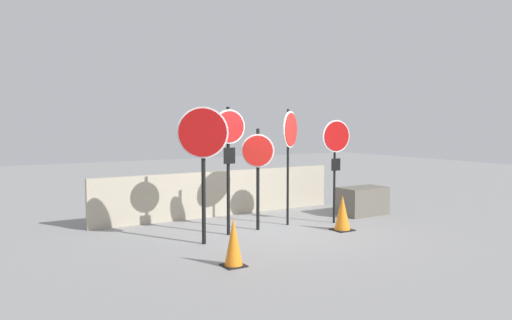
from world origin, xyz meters
The scene contains 10 objects.
ground_plane centered at (0.00, 0.00, 0.00)m, with size 40.00×40.00×0.00m, color gray.
fence_back centered at (0.00, 2.04, 0.54)m, with size 6.26×0.12×1.07m.
stop_sign_0 centered at (-1.60, -0.33, 1.82)m, with size 0.80×0.51×2.51m.
stop_sign_1 centered at (-0.83, 0.10, 1.81)m, with size 0.67×0.14×2.53m.
stop_sign_2 centered at (-0.11, 0.19, 1.46)m, with size 0.58×0.41×2.10m.
stop_sign_3 centered at (0.75, 0.26, 1.91)m, with size 0.66×0.46×2.52m.
stop_sign_4 centered at (1.73, -0.10, 1.73)m, with size 0.70×0.13×2.28m.
traffic_cone_0 centered at (-1.81, -1.82, 0.38)m, with size 0.34×0.34×0.76m.
traffic_cone_1 centered at (1.37, -0.74, 0.36)m, with size 0.40×0.40×0.73m.
storage_crate centered at (2.97, 0.34, 0.33)m, with size 1.14×0.68×0.67m.
Camera 1 is at (-5.51, -8.45, 2.22)m, focal length 35.00 mm.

